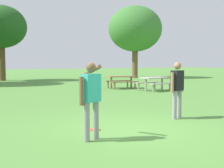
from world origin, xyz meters
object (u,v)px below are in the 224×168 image
Objects in this scene: picnic_table_far at (121,79)px; picnic_table_near at (154,81)px; tree_broad_center at (1,27)px; frisbee at (94,129)px; tree_far_right at (135,29)px; person_catcher at (91,95)px; person_thrower at (177,86)px.

picnic_table_near is at bearing -67.15° from picnic_table_far.
frisbee is at bearing -93.08° from tree_broad_center.
tree_far_right reaches higher than picnic_table_near.
tree_far_right reaches higher than person_catcher.
person_catcher is at bearing -94.22° from tree_broad_center.
person_catcher is 0.25× the size of tree_broad_center.
picnic_table_near and picnic_table_far have the same top height.
person_catcher reaches higher than picnic_table_near.
picnic_table_far is at bearing 112.85° from picnic_table_near.
person_thrower is 3.36m from person_catcher.
person_catcher is 11.14m from picnic_table_near.
person_thrower reaches higher than picnic_table_far.
tree_broad_center is (1.60, 21.62, 3.64)m from person_catcher.
tree_broad_center reaches higher than person_catcher.
person_thrower is 2.89m from frisbee.
person_catcher reaches higher than picnic_table_far.
person_thrower is at bearing -85.53° from tree_broad_center.
picnic_table_far is 0.26× the size of tree_far_right.
tree_broad_center is at bearing 94.47° from person_thrower.
picnic_table_far is at bearing 56.00° from frisbee.
person_catcher is 24.97m from tree_far_right.
person_thrower is at bearing 17.23° from person_catcher.
picnic_table_near is at bearing 45.04° from frisbee.
tree_far_right reaches higher than picnic_table_far.
picnic_table_far is at bearing -65.57° from tree_broad_center.
tree_broad_center is 12.78m from tree_far_right.
person_thrower is at bearing -111.29° from picnic_table_far.
tree_far_right is at bearing 54.38° from frisbee.
picnic_table_near is 0.30× the size of tree_broad_center.
person_thrower is 22.44m from tree_far_right.
picnic_table_far is at bearing 68.71° from person_thrower.
person_catcher is 21.98m from tree_broad_center.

